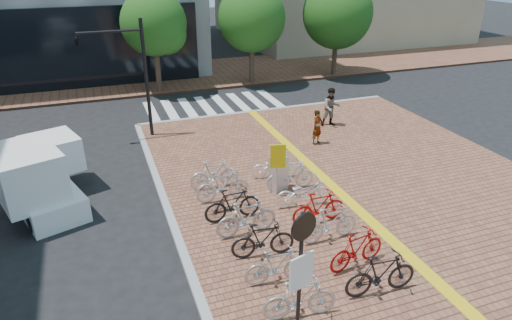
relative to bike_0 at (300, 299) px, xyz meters
name	(u,v)px	position (x,y,z in m)	size (l,w,h in m)	color
ground	(321,245)	(1.94, 2.60, -0.69)	(120.00, 120.00, 0.00)	black
kerb_north	(268,110)	(4.94, 14.60, -0.61)	(14.00, 0.25, 0.15)	gray
far_sidewalk	(181,76)	(1.94, 23.60, -0.62)	(70.00, 8.00, 0.15)	brown
crosswalk	(214,106)	(2.44, 16.60, -0.68)	(7.50, 4.00, 0.01)	silver
street_trees	(268,19)	(6.98, 20.05, 3.41)	(16.20, 4.60, 6.35)	#38281E
bike_0	(300,299)	(0.00, 0.00, 0.00)	(0.51, 1.80, 1.08)	#B8B7BC
bike_1	(277,266)	(-0.03, 1.33, -0.02)	(0.49, 1.73, 1.04)	#AFAFB4
bike_2	(263,240)	(0.03, 2.51, 0.01)	(0.52, 1.82, 1.10)	black
bike_3	(246,218)	(-0.05, 3.70, 0.04)	(0.55, 1.94, 1.16)	#AEADB2
bike_4	(233,204)	(-0.19, 4.64, 0.03)	(0.53, 1.88, 1.13)	black
bike_5	(223,186)	(-0.15, 5.93, 0.03)	(0.54, 1.90, 1.14)	silver
bike_6	(214,174)	(-0.17, 6.92, 0.00)	(0.51, 1.80, 1.08)	silver
bike_7	(381,274)	(2.26, 0.06, 0.04)	(0.55, 1.95, 1.17)	black
bike_8	(357,249)	(2.27, 1.21, 0.01)	(0.52, 1.85, 1.11)	#A00E0B
bike_9	(330,223)	(2.19, 2.57, 0.02)	(0.53, 1.88, 1.13)	silver
bike_10	(319,207)	(2.31, 3.55, 0.01)	(0.52, 1.82, 1.10)	#B40F0C
bike_11	(303,192)	(2.30, 4.66, -0.03)	(0.68, 1.94, 1.02)	white
bike_12	(290,175)	(2.37, 5.88, 0.01)	(0.52, 1.83, 1.10)	silver
bike_13	(275,167)	(2.19, 6.93, -0.08)	(0.61, 1.75, 0.92)	white
pedestrian_a	(317,127)	(5.21, 9.37, 0.23)	(0.57, 0.37, 1.55)	gray
pedestrian_b	(331,107)	(6.89, 11.21, 0.40)	(0.92, 0.72, 1.89)	#4E5464
utility_box	(278,174)	(1.93, 5.97, 0.11)	(0.60, 0.44, 1.31)	#BCBCC1
yellow_sign	(277,161)	(1.71, 5.55, 0.83)	(0.53, 0.18, 1.98)	#B7B7BC
notice_sign	(301,264)	(-0.34, -0.66, 1.57)	(0.61, 0.22, 3.34)	black
traffic_light_pole	(115,59)	(-2.78, 12.99, 3.11)	(2.84, 1.09, 5.29)	black
box_truck	(40,177)	(-5.94, 7.91, 0.44)	(3.04, 4.50, 2.40)	white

